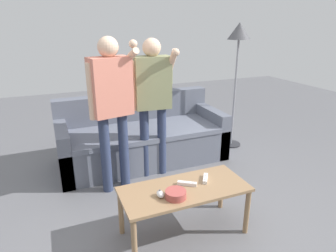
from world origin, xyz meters
TOP-DOWN VIEW (x-y plane):
  - ground_plane at (0.00, 0.00)m, footprint 12.00×12.00m
  - couch at (0.06, 1.52)m, footprint 2.11×0.90m
  - coffee_table at (-0.06, -0.03)m, footprint 1.06×0.47m
  - snack_bowl at (-0.18, -0.13)m, footprint 0.17×0.17m
  - game_remote_nunchuk at (-0.29, -0.08)m, footprint 0.06×0.09m
  - floor_lamp at (1.43, 1.47)m, footprint 0.31×0.31m
  - player_left at (-0.42, 0.92)m, footprint 0.50×0.31m
  - player_center at (0.06, 1.07)m, footprint 0.46×0.38m
  - game_remote_wand_near at (0.17, 0.02)m, footprint 0.11×0.15m
  - game_remote_wand_far at (-0.02, -0.00)m, footprint 0.15×0.12m
  - game_remote_wand_spare at (-0.18, -0.12)m, footprint 0.13×0.14m

SIDE VIEW (x-z plane):
  - ground_plane at x=0.00m, z-range 0.00..0.00m
  - couch at x=0.06m, z-range -0.12..0.70m
  - coffee_table at x=-0.06m, z-range 0.16..0.61m
  - game_remote_wand_far at x=-0.02m, z-range 0.44..0.48m
  - game_remote_wand_spare at x=-0.18m, z-range 0.44..0.48m
  - game_remote_wand_near at x=0.17m, z-range 0.44..0.48m
  - game_remote_nunchuk at x=-0.29m, z-range 0.44..0.50m
  - snack_bowl at x=-0.18m, z-range 0.44..0.50m
  - player_center at x=0.06m, z-range 0.20..1.79m
  - player_left at x=-0.42m, z-range 0.21..1.82m
  - floor_lamp at x=1.43m, z-range 0.61..2.34m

